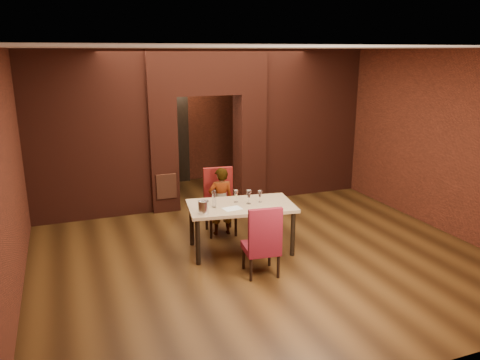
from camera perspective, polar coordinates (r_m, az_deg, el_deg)
The scene contains 25 objects.
floor at distance 8.31m, azimuth 0.22°, elevation -6.83°, with size 8.00×8.00×0.00m, color #462A11.
ceiling at distance 7.69m, azimuth 0.25°, elevation 15.81°, with size 7.00×8.00×0.04m, color silver.
wall_back at distance 11.62m, azimuth -7.00°, elevation 7.65°, with size 7.00×0.04×3.20m, color maroon.
wall_front at distance 4.50m, azimuth 19.14°, elevation -5.63°, with size 7.00×0.04×3.20m, color maroon.
wall_left at distance 7.37m, azimuth -26.05°, elevation 1.70°, with size 0.04×8.00×3.20m, color maroon.
wall_right at distance 9.66m, azimuth 20.05°, elevation 5.27°, with size 0.04×8.00×3.20m, color maroon.
pillar_left at distance 9.56m, azimuth -9.48°, elevation 3.15°, with size 0.55×0.55×2.30m, color maroon.
pillar_right at distance 10.10m, azimuth 1.14°, elevation 4.01°, with size 0.55×0.55×2.30m, color maroon.
lintel at distance 9.59m, azimuth -4.21°, elevation 13.00°, with size 2.45×0.55×0.90m, color maroon.
wing_wall_left at distance 9.31m, azimuth -18.17°, elevation 5.08°, with size 2.27×0.35×3.20m, color maroon.
wing_wall_right at distance 10.63m, azimuth 8.28°, elevation 6.89°, with size 2.27×0.35×3.20m, color maroon.
vent_panel at distance 9.43m, azimuth -8.95°, elevation -0.77°, with size 0.40×0.03×0.50m, color #AD5332.
rear_door at distance 11.56m, azimuth -8.77°, elevation 4.78°, with size 0.90×0.08×2.10m, color black.
rear_door_frame at distance 11.52m, azimuth -8.72°, elevation 4.75°, with size 1.02×0.04×2.22m, color black.
dining_table at distance 7.61m, azimuth 0.11°, elevation -5.80°, with size 1.68×0.94×0.79m, color tan.
chair_far at distance 8.27m, azimuth -2.37°, elevation -2.71°, with size 0.52×0.52×1.15m, color maroon.
chair_near at distance 6.79m, azimuth 2.56°, elevation -7.24°, with size 0.48×0.48×1.07m, color maroon.
person_seated at distance 8.21m, azimuth -2.33°, elevation -2.61°, with size 0.44×0.29×1.22m, color white.
wine_glass_a at distance 7.56m, azimuth -0.49°, elevation -1.99°, with size 0.08×0.08×0.20m, color white, non-canonical shape.
wine_glass_b at distance 7.48m, azimuth 1.07°, elevation -2.09°, with size 0.09×0.09×0.22m, color silver, non-canonical shape.
wine_glass_c at distance 7.58m, azimuth 2.44°, elevation -2.01°, with size 0.08×0.08×0.19m, color white, non-canonical shape.
tasting_sheet at distance 7.28m, azimuth -0.95°, elevation -3.51°, with size 0.28×0.20×0.00m, color white.
wine_bucket at distance 7.06m, azimuth -4.45°, elevation -3.34°, with size 0.16×0.16×0.20m, color silver.
water_bottle at distance 7.32m, azimuth -3.17°, elevation -2.27°, with size 0.07×0.07×0.28m, color silver.
potted_plant at distance 8.80m, azimuth 2.19°, elevation -4.26°, with size 0.34×0.29×0.38m, color #326426.
Camera 1 is at (-2.79, -7.17, 3.15)m, focal length 35.00 mm.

